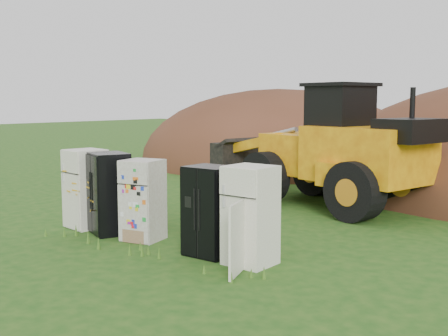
# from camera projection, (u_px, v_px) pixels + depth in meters

# --- Properties ---
(ground) EXTENTS (120.00, 120.00, 0.00)m
(ground) POSITION_uv_depth(u_px,v_px,m) (161.00, 243.00, 11.90)
(ground) COLOR #1A4A13
(ground) RESTS_ON ground
(fridge_leftmost) EXTENTS (0.93, 0.90, 1.87)m
(fridge_leftmost) POSITION_uv_depth(u_px,v_px,m) (86.00, 189.00, 13.33)
(fridge_leftmost) COLOR white
(fridge_leftmost) RESTS_ON ground
(fridge_black_side) EXTENTS (1.18, 1.07, 1.84)m
(fridge_black_side) POSITION_uv_depth(u_px,v_px,m) (109.00, 193.00, 12.74)
(fridge_black_side) COLOR black
(fridge_black_side) RESTS_ON ground
(fridge_sticker) EXTENTS (0.92, 0.87, 1.75)m
(fridge_sticker) POSITION_uv_depth(u_px,v_px,m) (143.00, 200.00, 12.13)
(fridge_sticker) COLOR silver
(fridge_sticker) RESTS_ON ground
(fridge_black_right) EXTENTS (0.90, 0.75, 1.76)m
(fridge_black_right) POSITION_uv_depth(u_px,v_px,m) (210.00, 211.00, 10.91)
(fridge_black_right) COLOR black
(fridge_black_right) RESTS_ON ground
(fridge_open_door) EXTENTS (0.83, 0.77, 1.84)m
(fridge_open_door) POSITION_uv_depth(u_px,v_px,m) (250.00, 215.00, 10.30)
(fridge_open_door) COLOR white
(fridge_open_door) RESTS_ON ground
(wheel_loader) EXTENTS (7.72, 4.51, 3.50)m
(wheel_loader) POSITION_uv_depth(u_px,v_px,m) (316.00, 144.00, 16.40)
(wheel_loader) COLOR #FCB310
(wheel_loader) RESTS_ON ground
(dirt_mound_left) EXTENTS (14.41, 10.81, 7.12)m
(dirt_mound_left) POSITION_uv_depth(u_px,v_px,m) (277.00, 166.00, 26.19)
(dirt_mound_left) COLOR #4A2817
(dirt_mound_left) RESTS_ON ground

